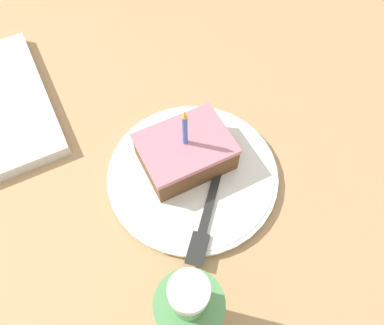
# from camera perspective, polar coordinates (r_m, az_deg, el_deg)

# --- Properties ---
(ground_plane) EXTENTS (2.40, 2.40, 0.04)m
(ground_plane) POSITION_cam_1_polar(r_m,az_deg,el_deg) (0.60, 2.26, -2.10)
(ground_plane) COLOR tan
(ground_plane) RESTS_ON ground
(plate) EXTENTS (0.26, 0.26, 0.01)m
(plate) POSITION_cam_1_polar(r_m,az_deg,el_deg) (0.57, 0.00, -1.62)
(plate) COLOR white
(plate) RESTS_ON ground_plane
(cake_slice) EXTENTS (0.10, 0.13, 0.12)m
(cake_slice) POSITION_cam_1_polar(r_m,az_deg,el_deg) (0.55, -0.99, 1.69)
(cake_slice) COLOR brown
(cake_slice) RESTS_ON plate
(fork) EXTENTS (0.15, 0.13, 0.00)m
(fork) POSITION_cam_1_polar(r_m,az_deg,el_deg) (0.53, 2.33, -7.66)
(fork) COLOR #262626
(fork) RESTS_ON plate
(bottle) EXTENTS (0.06, 0.06, 0.22)m
(bottle) POSITION_cam_1_polar(r_m,az_deg,el_deg) (0.42, -0.36, -22.48)
(bottle) COLOR #599959
(bottle) RESTS_ON ground_plane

